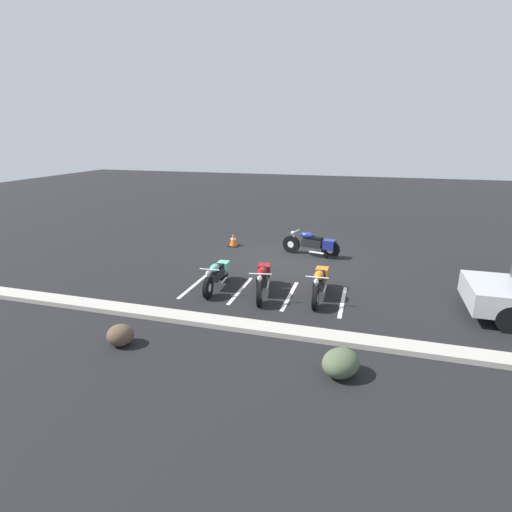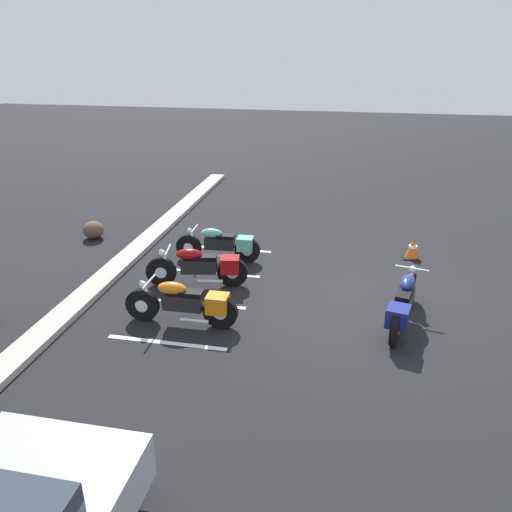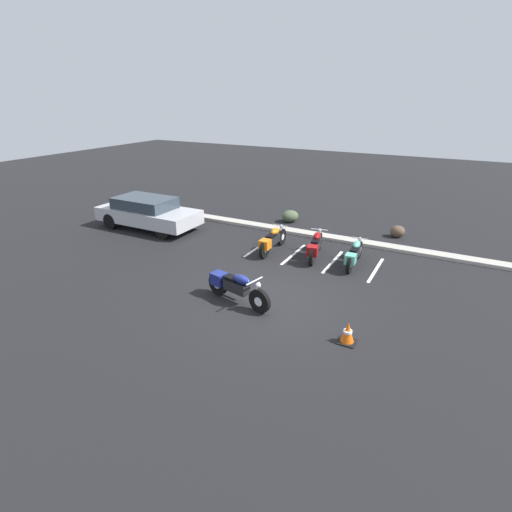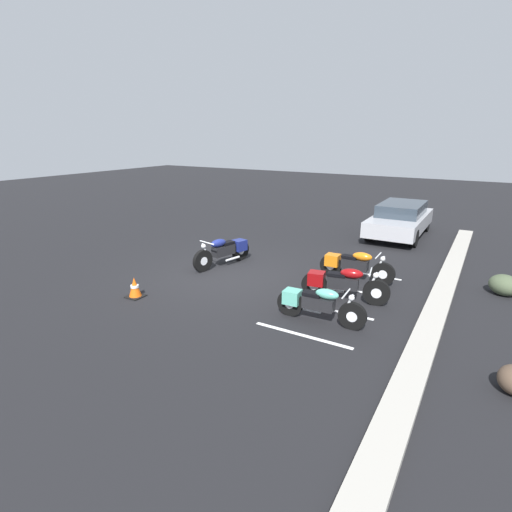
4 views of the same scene
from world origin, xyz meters
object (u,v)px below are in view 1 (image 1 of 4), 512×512
Objects in this scene: landscape_rock_1 at (120,335)px; traffic_cone at (233,240)px; parked_bike_1 at (262,278)px; parked_bike_2 at (218,274)px; parked_bike_0 at (320,282)px; motorcycle_navy_featured at (313,244)px; landscape_rock_0 at (341,363)px.

landscape_rock_1 is 1.09× the size of traffic_cone.
parked_bike_2 is (1.35, -0.07, -0.03)m from parked_bike_1.
parked_bike_1 is 1.06× the size of parked_bike_2.
parked_bike_0 reaches higher than landscape_rock_1.
parked_bike_0 is 3.72× the size of landscape_rock_1.
motorcycle_navy_featured is 3.82m from parked_bike_0.
parked_bike_2 is 2.64× the size of landscape_rock_0.
landscape_rock_0 is (-1.58, 7.35, -0.19)m from motorcycle_navy_featured.
landscape_rock_0 is at bearing 121.57° from traffic_cone.
parked_bike_0 is 0.99× the size of parked_bike_1.
landscape_rock_0 is 1.47× the size of traffic_cone.
motorcycle_navy_featured is at bearing 171.97° from traffic_cone.
motorcycle_navy_featured is 4.21× the size of traffic_cone.
parked_bike_2 reaches higher than traffic_cone.
landscape_rock_1 is at bearing 1.94° from landscape_rock_0.
parked_bike_1 is at bearing -120.51° from landscape_rock_1.
parked_bike_1 is 4.18m from landscape_rock_0.
parked_bike_0 reaches higher than traffic_cone.
motorcycle_navy_featured is at bearing -111.31° from landscape_rock_1.
parked_bike_0 is 2.76× the size of landscape_rock_0.
parked_bike_2 is at bearing -101.67° from landscape_rock_1.
landscape_rock_0 reaches higher than landscape_rock_1.
landscape_rock_0 is at bearing 44.65° from parked_bike_2.
parked_bike_0 is 2.89m from parked_bike_2.
traffic_cone is (0.29, -7.95, 0.01)m from landscape_rock_1.
parked_bike_1 reaches higher than traffic_cone.
landscape_rock_1 is (3.64, 3.75, -0.20)m from parked_bike_0.
parked_bike_1 is (0.83, 3.94, -0.01)m from motorcycle_navy_featured.
motorcycle_navy_featured reaches higher than parked_bike_1.
parked_bike_1 is at bearing 84.67° from parked_bike_2.
landscape_rock_1 is at bearing -44.95° from parked_bike_0.
traffic_cone is (2.39, -4.39, -0.20)m from parked_bike_1.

